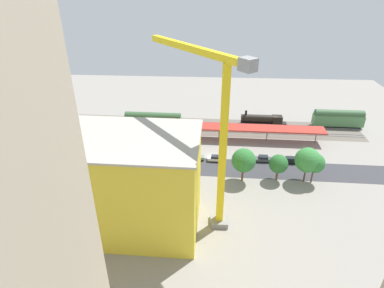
{
  "coord_description": "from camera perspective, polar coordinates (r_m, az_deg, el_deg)",
  "views": [
    {
      "loc": [
        0.52,
        78.37,
        45.82
      ],
      "look_at": [
        5.23,
        2.9,
        5.29
      ],
      "focal_mm": 29.79,
      "sensor_mm": 36.0,
      "label": 1
    }
  ],
  "objects": [
    {
      "name": "ground_plane",
      "position": [
        90.78,
        3.41,
        -2.18
      ],
      "size": [
        156.67,
        156.67,
        0.0
      ],
      "primitive_type": "plane",
      "color": "gray",
      "rests_on": "ground"
    },
    {
      "name": "parked_car_4",
      "position": [
        88.68,
        0.7,
        -2.35
      ],
      "size": [
        4.65,
        1.82,
        1.72
      ],
      "color": "black",
      "rests_on": "ground"
    },
    {
      "name": "parked_car_6",
      "position": [
        90.1,
        -8.06,
        -2.11
      ],
      "size": [
        4.28,
        1.75,
        1.73
      ],
      "color": "black",
      "rests_on": "ground"
    },
    {
      "name": "platform_canopy_near",
      "position": [
        98.94,
        9.19,
        2.88
      ],
      "size": [
        49.24,
        6.45,
        4.38
      ],
      "color": "#A82D23",
      "rests_on": "ground"
    },
    {
      "name": "track_rails",
      "position": [
        108.01,
        3.51,
        3.14
      ],
      "size": [
        97.9,
        9.63,
        0.12
      ],
      "color": "#9E9EA8",
      "rests_on": "ground"
    },
    {
      "name": "construction_roof_slab",
      "position": [
        59.72,
        -15.72,
        1.15
      ],
      "size": [
        35.73,
        18.98,
        0.4
      ],
      "primitive_type": "cube",
      "rotation": [
        0.0,
        0.0,
        -0.02
      ],
      "color": "#ADA89E",
      "rests_on": "construction_building"
    },
    {
      "name": "parked_car_0",
      "position": [
        91.18,
        17.2,
        -2.82
      ],
      "size": [
        4.77,
        1.88,
        1.74
      ],
      "color": "black",
      "rests_on": "ground"
    },
    {
      "name": "street_tree_0",
      "position": [
        82.68,
        -16.23,
        -2.61
      ],
      "size": [
        4.66,
        4.66,
        7.4
      ],
      "color": "brown",
      "rests_on": "ground"
    },
    {
      "name": "street_tree_1",
      "position": [
        80.9,
        15.23,
        -3.45
      ],
      "size": [
        4.66,
        4.66,
        7.07
      ],
      "color": "brown",
      "rests_on": "ground"
    },
    {
      "name": "locomotive",
      "position": [
        111.53,
        12.71,
        4.19
      ],
      "size": [
        15.4,
        3.0,
        4.99
      ],
      "color": "black",
      "rests_on": "ground"
    },
    {
      "name": "parked_car_3",
      "position": [
        88.24,
        4.33,
        -2.63
      ],
      "size": [
        4.79,
        2.0,
        1.61
      ],
      "color": "black",
      "rests_on": "ground"
    },
    {
      "name": "parked_car_5",
      "position": [
        88.42,
        -3.41,
        -2.52
      ],
      "size": [
        4.34,
        1.96,
        1.66
      ],
      "color": "black",
      "rests_on": "ground"
    },
    {
      "name": "box_truck_0",
      "position": [
        79.01,
        -8.88,
        -6.21
      ],
      "size": [
        8.43,
        3.31,
        3.25
      ],
      "color": "black",
      "rests_on": "ground"
    },
    {
      "name": "street_tree_3",
      "position": [
        82.28,
        21.13,
        -3.21
      ],
      "size": [
        4.81,
        4.81,
        7.99
      ],
      "color": "brown",
      "rests_on": "ground"
    },
    {
      "name": "traffic_light",
      "position": [
        80.54,
        -5.47,
        -2.75
      ],
      "size": [
        0.5,
        0.36,
        6.98
      ],
      "color": "#333333",
      "rests_on": "ground"
    },
    {
      "name": "parked_car_7",
      "position": [
        90.87,
        -11.8,
        -2.22
      ],
      "size": [
        4.32,
        1.96,
        1.65
      ],
      "color": "black",
      "rests_on": "ground"
    },
    {
      "name": "construction_building",
      "position": [
        64.7,
        -14.59,
        -6.73
      ],
      "size": [
        35.11,
        18.37,
        19.52
      ],
      "primitive_type": "cube",
      "rotation": [
        0.0,
        0.0,
        -0.02
      ],
      "color": "yellow",
      "rests_on": "ground"
    },
    {
      "name": "freight_coach_far",
      "position": [
        105.79,
        -6.99,
        4.19
      ],
      "size": [
        19.03,
        3.29,
        5.99
      ],
      "color": "black",
      "rests_on": "ground"
    },
    {
      "name": "street_tree_4",
      "position": [
        78.21,
        9.24,
        -2.92
      ],
      "size": [
        5.89,
        5.89,
        8.85
      ],
      "color": "brown",
      "rests_on": "ground"
    },
    {
      "name": "parked_car_1",
      "position": [
        89.97,
        12.62,
        -2.63
      ],
      "size": [
        4.43,
        1.85,
        1.69
      ],
      "color": "black",
      "rests_on": "ground"
    },
    {
      "name": "passenger_coach",
      "position": [
        117.56,
        24.74,
        4.24
      ],
      "size": [
        16.45,
        3.38,
        6.04
      ],
      "color": "black",
      "rests_on": "ground"
    },
    {
      "name": "street_asphalt",
      "position": [
        85.8,
        3.37,
        -4.14
      ],
      "size": [
        98.1,
        11.22,
        0.01
      ],
      "primitive_type": "cube",
      "rotation": [
        0.0,
        0.0,
        -0.02
      ],
      "color": "#38383D",
      "rests_on": "ground"
    },
    {
      "name": "parked_car_2",
      "position": [
        88.82,
        9.15,
        -2.71
      ],
      "size": [
        4.46,
        1.86,
        1.65
      ],
      "color": "black",
      "rests_on": "ground"
    },
    {
      "name": "tower_crane",
      "position": [
        58.35,
        4.06,
        3.01
      ],
      "size": [
        19.41,
        22.96,
        34.98
      ],
      "color": "gray",
      "rests_on": "ground"
    },
    {
      "name": "street_tree_2",
      "position": [
        81.79,
        19.99,
        -2.72
      ],
      "size": [
        6.13,
        6.13,
        9.21
      ],
      "color": "brown",
      "rests_on": "ground"
    },
    {
      "name": "rail_bed",
      "position": [
        108.09,
        3.51,
        3.05
      ],
      "size": [
        98.21,
        16.07,
        0.01
      ],
      "primitive_type": "cube",
      "rotation": [
        0.0,
        0.0,
        -0.02
      ],
      "color": "#665E54",
      "rests_on": "ground"
    }
  ]
}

